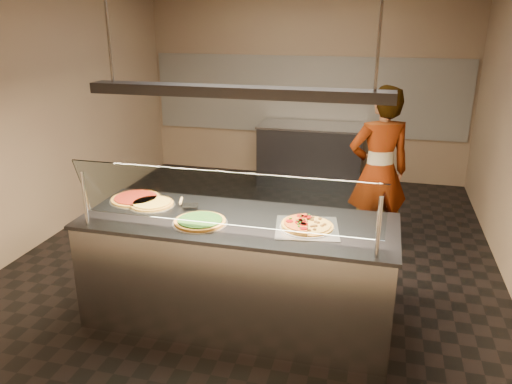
% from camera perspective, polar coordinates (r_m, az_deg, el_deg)
% --- Properties ---
extents(ground, '(5.00, 6.00, 0.02)m').
position_cam_1_polar(ground, '(5.55, 0.33, -7.14)').
color(ground, black).
rests_on(ground, ground).
extents(wall_back, '(5.00, 0.02, 3.00)m').
position_cam_1_polar(wall_back, '(7.97, 5.77, 12.37)').
color(wall_back, '#907B5D').
rests_on(wall_back, ground).
extents(wall_front, '(5.00, 0.02, 3.00)m').
position_cam_1_polar(wall_front, '(2.38, -17.73, -5.82)').
color(wall_front, '#907B5D').
rests_on(wall_front, ground).
extents(wall_left, '(0.02, 6.00, 3.00)m').
position_cam_1_polar(wall_left, '(6.16, -23.23, 8.81)').
color(wall_left, '#907B5D').
rests_on(wall_left, ground).
extents(tile_band, '(4.90, 0.02, 1.20)m').
position_cam_1_polar(tile_band, '(7.97, 5.69, 10.92)').
color(tile_band, silver).
rests_on(tile_band, wall_back).
extents(serving_counter, '(2.54, 0.94, 0.93)m').
position_cam_1_polar(serving_counter, '(4.22, -2.07, -8.99)').
color(serving_counter, '#B7B7BC').
rests_on(serving_counter, ground).
extents(sneeze_guard, '(2.30, 0.18, 0.54)m').
position_cam_1_polar(sneeze_guard, '(3.61, -3.76, -0.86)').
color(sneeze_guard, '#B7B7BC').
rests_on(sneeze_guard, serving_counter).
extents(perforated_tray, '(0.55, 0.55, 0.01)m').
position_cam_1_polar(perforated_tray, '(3.88, 5.85, -4.05)').
color(perforated_tray, silver).
rests_on(perforated_tray, serving_counter).
extents(half_pizza_pepperoni, '(0.26, 0.42, 0.05)m').
position_cam_1_polar(half_pizza_pepperoni, '(3.88, 4.50, -3.53)').
color(half_pizza_pepperoni, '#9F6822').
rests_on(half_pizza_pepperoni, perforated_tray).
extents(half_pizza_sausage, '(0.26, 0.42, 0.04)m').
position_cam_1_polar(half_pizza_sausage, '(3.86, 7.26, -3.88)').
color(half_pizza_sausage, '#9F6822').
rests_on(half_pizza_sausage, perforated_tray).
extents(pizza_spinach, '(0.44, 0.44, 0.03)m').
position_cam_1_polar(pizza_spinach, '(3.97, -6.41, -3.33)').
color(pizza_spinach, silver).
rests_on(pizza_spinach, serving_counter).
extents(pizza_cheese, '(0.40, 0.40, 0.03)m').
position_cam_1_polar(pizza_cheese, '(4.41, -11.79, -1.27)').
color(pizza_cheese, silver).
rests_on(pizza_cheese, serving_counter).
extents(pizza_tomato, '(0.46, 0.46, 0.03)m').
position_cam_1_polar(pizza_tomato, '(4.57, -13.55, -0.69)').
color(pizza_tomato, silver).
rests_on(pizza_tomato, serving_counter).
extents(pizza_spatula, '(0.23, 0.22, 0.02)m').
position_cam_1_polar(pizza_spatula, '(4.34, -8.11, -1.17)').
color(pizza_spatula, '#B7B7BC').
rests_on(pizza_spatula, pizza_spinach).
extents(prep_table, '(1.58, 0.74, 0.93)m').
position_cam_1_polar(prep_table, '(7.70, 6.28, 4.25)').
color(prep_table, '#36363B').
rests_on(prep_table, ground).
extents(worker, '(0.78, 0.66, 1.83)m').
position_cam_1_polar(worker, '(5.44, 13.83, 2.22)').
color(worker, '#37323D').
rests_on(worker, ground).
extents(heat_lamp_housing, '(2.30, 0.18, 0.08)m').
position_cam_1_polar(heat_lamp_housing, '(3.75, -2.35, 11.38)').
color(heat_lamp_housing, '#36363B').
rests_on(heat_lamp_housing, ceiling).
extents(lamp_rod_left, '(0.02, 0.02, 1.01)m').
position_cam_1_polar(lamp_rod_left, '(4.11, -16.73, 18.97)').
color(lamp_rod_left, '#B7B7BC').
rests_on(lamp_rod_left, ceiling).
extents(lamp_rod_right, '(0.02, 0.02, 1.01)m').
position_cam_1_polar(lamp_rod_right, '(3.55, 14.11, 19.22)').
color(lamp_rod_right, '#B7B7BC').
rests_on(lamp_rod_right, ceiling).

